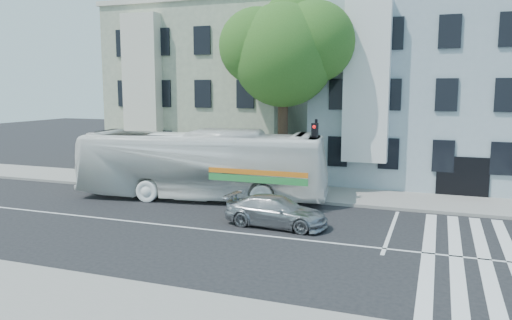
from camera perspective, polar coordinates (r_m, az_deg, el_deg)
The scene contains 10 objects.
ground at distance 20.46m, azimuth -4.13°, elevation -8.10°, with size 120.00×120.00×0.00m, color black.
sidewalk_far at distance 27.70m, azimuth 2.72°, elevation -3.60°, with size 80.00×4.00×0.15m, color gray.
sidewalk_near at distance 14.00m, azimuth -18.34°, elevation -16.10°, with size 80.00×4.00×0.15m, color gray.
building_left at distance 36.19m, azimuth -4.52°, elevation 7.81°, with size 12.00×10.00×11.00m, color gray.
building_right at distance 32.89m, azimuth 18.42°, elevation 7.38°, with size 12.00×10.00×11.00m, color #93A5AF.
street_tree at distance 27.88m, azimuth 3.42°, elevation 12.50°, with size 7.30×5.90×11.10m.
bus at distance 26.08m, azimuth -6.20°, elevation -0.51°, with size 12.97×3.04×3.61m, color white.
sedan at distance 20.98m, azimuth 2.32°, elevation -5.88°, with size 4.37×1.78×1.27m, color #A7AAAE.
hedge at distance 27.10m, azimuth -4.32°, elevation -2.96°, with size 8.50×0.84×0.70m, color #235F1E, non-canonical shape.
traffic_signal at distance 24.78m, azimuth 6.78°, elevation 1.18°, with size 0.43×0.53×4.23m.
Camera 1 is at (8.16, -17.86, 5.74)m, focal length 35.00 mm.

